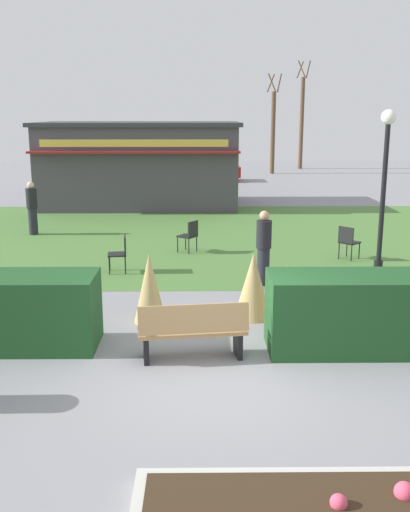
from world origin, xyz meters
TOP-DOWN VIEW (x-y plane):
  - ground_plane at (0.00, 0.00)m, footprint 80.00×80.00m
  - lawn_patch at (0.00, 10.17)m, footprint 36.00×12.00m
  - park_bench at (-0.37, 0.51)m, footprint 1.75×0.73m
  - hedge_left at (-3.19, 1.09)m, footprint 2.48×1.10m
  - hedge_right at (2.20, 0.90)m, footprint 2.71×1.10m
  - ornamental_grass_behind_left at (-1.18, 2.27)m, footprint 0.59×0.59m
  - ornamental_grass_behind_right at (0.74, 2.47)m, footprint 0.70×0.70m
  - ornamental_grass_behind_center at (1.33, 2.17)m, footprint 0.59×0.59m
  - lamppost_mid at (4.21, 6.10)m, footprint 0.36×0.36m
  - food_kiosk at (-2.69, 16.64)m, footprint 8.18×4.89m
  - cafe_chair_west at (3.65, 7.00)m, footprint 0.62×0.62m
  - cafe_chair_east at (-2.16, 5.78)m, footprint 0.49×0.49m
  - cafe_chair_center at (-0.52, 7.87)m, footprint 0.61×0.61m
  - person_strolling at (-5.54, 10.42)m, footprint 0.34×0.34m
  - person_standing at (1.17, 4.67)m, footprint 0.34×0.34m
  - parked_car_west_slot at (-5.10, 25.62)m, footprint 4.29×2.24m
  - parked_car_center_slot at (-0.08, 25.62)m, footprint 4.26×2.16m
  - tree_left_bg at (6.80, 33.25)m, footprint 0.91×0.96m
  - tree_right_bg at (4.44, 29.91)m, footprint 0.91×0.96m

SIDE VIEW (x-z plane):
  - ground_plane at x=0.00m, z-range 0.00..0.00m
  - lawn_patch at x=0.00m, z-range 0.00..0.01m
  - park_bench at x=-0.37m, z-range 0.01..0.96m
  - cafe_chair_west at x=3.65m, z-range 0.08..0.97m
  - cafe_chair_east at x=-2.16m, z-range 0.08..0.97m
  - cafe_chair_center at x=-0.52m, z-range 0.08..0.97m
  - ornamental_grass_behind_center at x=1.33m, z-range 0.00..1.13m
  - hedge_left at x=-3.19m, z-range 0.00..1.22m
  - ornamental_grass_behind_right at x=0.74m, z-range 0.00..1.26m
  - hedge_right at x=2.20m, z-range 0.00..1.26m
  - parked_car_west_slot at x=-5.10m, z-range 0.04..1.24m
  - parked_car_center_slot at x=-0.08m, z-range 0.04..1.24m
  - ornamental_grass_behind_left at x=-1.18m, z-range 0.00..1.30m
  - person_strolling at x=-5.54m, z-range 0.02..1.71m
  - person_standing at x=1.17m, z-range 0.02..1.71m
  - food_kiosk at x=-2.69m, z-range 0.01..3.43m
  - lamppost_mid at x=4.21m, z-range 0.52..4.38m
  - tree_right_bg at x=4.44m, z-range -0.36..5.78m
  - tree_left_bg at x=6.80m, z-range -0.37..6.82m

